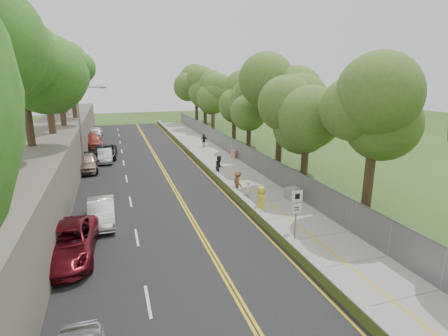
# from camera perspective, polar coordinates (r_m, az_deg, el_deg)

# --- Properties ---
(ground) EXTENTS (140.00, 140.00, 0.00)m
(ground) POSITION_cam_1_polar(r_m,az_deg,el_deg) (22.01, 5.19, -8.77)
(ground) COLOR #33511E
(ground) RESTS_ON ground
(road) EXTENTS (11.20, 66.00, 0.04)m
(road) POSITION_cam_1_polar(r_m,az_deg,el_deg) (34.74, -12.90, -0.13)
(road) COLOR black
(road) RESTS_ON ground
(sidewalk) EXTENTS (4.20, 66.00, 0.05)m
(sidewalk) POSITION_cam_1_polar(r_m,az_deg,el_deg) (36.22, -0.29, 0.87)
(sidewalk) COLOR gray
(sidewalk) RESTS_ON ground
(jersey_barrier) EXTENTS (0.42, 66.00, 0.60)m
(jersey_barrier) POSITION_cam_1_polar(r_m,az_deg,el_deg) (35.55, -3.83, 1.02)
(jersey_barrier) COLOR #B5DE3C
(jersey_barrier) RESTS_ON ground
(rock_embankment) EXTENTS (5.00, 66.00, 4.00)m
(rock_embankment) POSITION_cam_1_polar(r_m,az_deg,el_deg) (34.64, -26.54, 1.98)
(rock_embankment) COLOR #595147
(rock_embankment) RESTS_ON ground
(chainlink_fence) EXTENTS (0.04, 66.00, 2.00)m
(chainlink_fence) POSITION_cam_1_polar(r_m,az_deg,el_deg) (36.66, 2.84, 2.59)
(chainlink_fence) COLOR slate
(chainlink_fence) RESTS_ON ground
(trees_embankment) EXTENTS (6.40, 66.00, 13.00)m
(trees_embankment) POSITION_cam_1_polar(r_m,az_deg,el_deg) (33.92, -27.40, 16.17)
(trees_embankment) COLOR #3E8025
(trees_embankment) RESTS_ON rock_embankment
(trees_fenceside) EXTENTS (7.00, 66.00, 14.00)m
(trees_fenceside) POSITION_cam_1_polar(r_m,az_deg,el_deg) (36.76, 6.47, 12.00)
(trees_fenceside) COLOR #52792C
(trees_fenceside) RESTS_ON ground
(streetlight) EXTENTS (2.52, 0.22, 8.00)m
(streetlight) POSITION_cam_1_polar(r_m,az_deg,el_deg) (32.87, -22.07, 6.53)
(streetlight) COLOR gray
(streetlight) RESTS_ON ground
(signpost) EXTENTS (0.62, 0.09, 3.10)m
(signpost) POSITION_cam_1_polar(r_m,az_deg,el_deg) (19.21, 11.75, -6.32)
(signpost) COLOR gray
(signpost) RESTS_ON sidewalk
(construction_barrel) EXTENTS (0.53, 0.53, 0.87)m
(construction_barrel) POSITION_cam_1_polar(r_m,az_deg,el_deg) (38.02, 1.55, 2.26)
(construction_barrel) COLOR #FF3400
(construction_barrel) RESTS_ON sidewalk
(concrete_block) EXTENTS (1.36, 1.12, 0.80)m
(concrete_block) POSITION_cam_1_polar(r_m,az_deg,el_deg) (26.15, 11.37, -4.04)
(concrete_block) COLOR gray
(concrete_block) RESTS_ON sidewalk
(car_1) EXTENTS (1.59, 4.43, 1.45)m
(car_1) POSITION_cam_1_polar(r_m,az_deg,el_deg) (22.70, -19.39, -6.75)
(car_1) COLOR silver
(car_1) RESTS_ON road
(car_2) EXTENTS (2.98, 5.94, 1.61)m
(car_2) POSITION_cam_1_polar(r_m,az_deg,el_deg) (19.17, -24.29, -11.08)
(car_2) COLOR maroon
(car_2) RESTS_ON road
(car_3) EXTENTS (2.17, 4.94, 1.41)m
(car_3) POSITION_cam_1_polar(r_m,az_deg,el_deg) (35.39, -21.50, 0.68)
(car_3) COLOR black
(car_3) RESTS_ON road
(car_4) EXTENTS (1.99, 4.82, 1.63)m
(car_4) POSITION_cam_1_polar(r_m,az_deg,el_deg) (35.34, -21.52, 0.85)
(car_4) COLOR tan
(car_4) RESTS_ON road
(car_5) EXTENTS (1.55, 4.10, 1.34)m
(car_5) POSITION_cam_1_polar(r_m,az_deg,el_deg) (38.43, -18.86, 1.93)
(car_5) COLOR #ADAFB3
(car_5) RESTS_ON road
(car_6) EXTENTS (2.60, 5.24, 1.43)m
(car_6) POSITION_cam_1_polar(r_m,az_deg,el_deg) (40.19, -18.85, 2.54)
(car_6) COLOR black
(car_6) RESTS_ON road
(car_7) EXTENTS (2.64, 5.62, 1.59)m
(car_7) POSITION_cam_1_polar(r_m,az_deg,el_deg) (47.24, -20.72, 4.23)
(car_7) COLOR #A03E2E
(car_7) RESTS_ON road
(car_8) EXTENTS (1.94, 4.42, 1.48)m
(car_8) POSITION_cam_1_polar(r_m,az_deg,el_deg) (54.09, -20.22, 5.46)
(car_8) COLOR white
(car_8) RESTS_ON road
(painter_0) EXTENTS (0.69, 0.99, 1.91)m
(painter_0) POSITION_cam_1_polar(r_m,az_deg,el_deg) (22.77, 6.02, -5.24)
(painter_0) COLOR yellow
(painter_0) RESTS_ON sidewalk
(painter_1) EXTENTS (0.44, 0.63, 1.63)m
(painter_1) POSITION_cam_1_polar(r_m,az_deg,el_deg) (24.81, 4.03, -3.82)
(painter_1) COLOR white
(painter_1) RESTS_ON sidewalk
(painter_2) EXTENTS (1.02, 1.13, 1.91)m
(painter_2) POSITION_cam_1_polar(r_m,az_deg,el_deg) (30.93, -0.75, 0.29)
(painter_2) COLOR black
(painter_2) RESTS_ON sidewalk
(painter_3) EXTENTS (0.79, 1.21, 1.76)m
(painter_3) POSITION_cam_1_polar(r_m,az_deg,el_deg) (26.60, 2.27, -2.34)
(painter_3) COLOR brown
(painter_3) RESTS_ON sidewalk
(person_far) EXTENTS (1.04, 0.71, 1.65)m
(person_far) POSITION_cam_1_polar(r_m,az_deg,el_deg) (44.00, -3.29, 4.50)
(person_far) COLOR black
(person_far) RESTS_ON sidewalk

